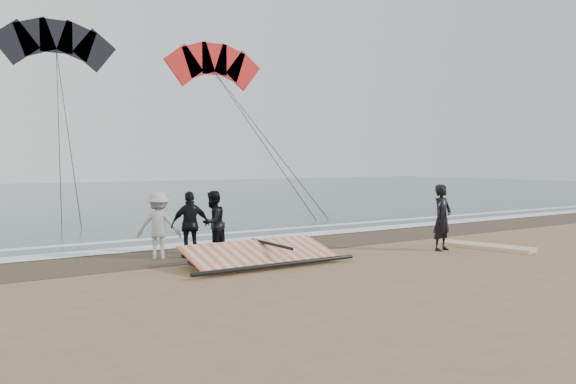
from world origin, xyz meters
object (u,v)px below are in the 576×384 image
board_white (486,246)px  board_cream (254,256)px  man_main (442,217)px  sail_rig (255,256)px

board_white → board_cream: size_ratio=1.09×
man_main → sail_rig: size_ratio=0.43×
board_white → sail_rig: sail_rig is taller
board_white → man_main: bearing=147.8°
board_white → board_cream: board_white is taller
board_cream → sail_rig: (-0.37, -0.67, 0.15)m
board_white → sail_rig: size_ratio=0.61×
board_white → sail_rig: (-6.50, 1.40, 0.14)m
board_white → sail_rig: bearing=152.2°
board_cream → sail_rig: 0.77m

